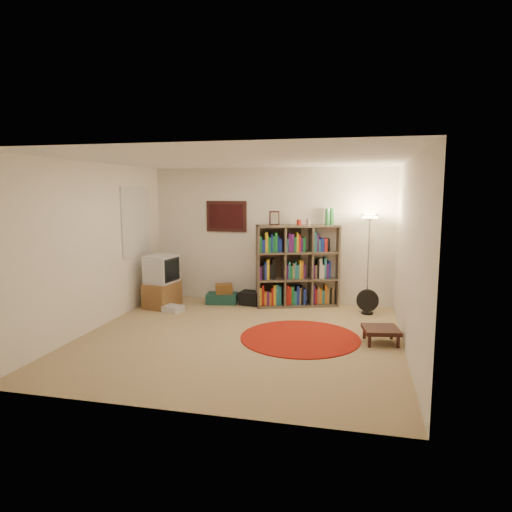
{
  "coord_description": "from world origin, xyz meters",
  "views": [
    {
      "loc": [
        1.63,
        -6.06,
        2.08
      ],
      "look_at": [
        0.1,
        0.6,
        1.1
      ],
      "focal_mm": 32.0,
      "sensor_mm": 36.0,
      "label": 1
    }
  ],
  "objects_px": {
    "floor_fan": "(368,302)",
    "side_table": "(381,330)",
    "bookshelf": "(296,267)",
    "floor_lamp": "(369,231)",
    "tv_stand": "(162,282)",
    "suitcase": "(222,298)"
  },
  "relations": [
    {
      "from": "floor_fan",
      "to": "side_table",
      "type": "distance_m",
      "value": 1.5
    },
    {
      "from": "bookshelf",
      "to": "floor_lamp",
      "type": "bearing_deg",
      "value": -27.2
    },
    {
      "from": "floor_fan",
      "to": "tv_stand",
      "type": "distance_m",
      "value": 3.63
    },
    {
      "from": "floor_lamp",
      "to": "bookshelf",
      "type": "bearing_deg",
      "value": 171.45
    },
    {
      "from": "floor_fan",
      "to": "tv_stand",
      "type": "relative_size",
      "value": 0.46
    },
    {
      "from": "floor_lamp",
      "to": "floor_fan",
      "type": "xyz_separation_m",
      "value": [
        0.01,
        -0.14,
        -1.19
      ]
    },
    {
      "from": "floor_lamp",
      "to": "suitcase",
      "type": "height_order",
      "value": "floor_lamp"
    },
    {
      "from": "floor_lamp",
      "to": "floor_fan",
      "type": "relative_size",
      "value": 3.96
    },
    {
      "from": "floor_lamp",
      "to": "side_table",
      "type": "xyz_separation_m",
      "value": [
        0.17,
        -1.63,
        -1.22
      ]
    },
    {
      "from": "bookshelf",
      "to": "side_table",
      "type": "height_order",
      "value": "bookshelf"
    },
    {
      "from": "bookshelf",
      "to": "suitcase",
      "type": "xyz_separation_m",
      "value": [
        -1.36,
        -0.15,
        -0.62
      ]
    },
    {
      "from": "floor_lamp",
      "to": "suitcase",
      "type": "xyz_separation_m",
      "value": [
        -2.63,
        0.04,
        -1.31
      ]
    },
    {
      "from": "floor_fan",
      "to": "floor_lamp",
      "type": "bearing_deg",
      "value": 96.44
    },
    {
      "from": "floor_lamp",
      "to": "tv_stand",
      "type": "distance_m",
      "value": 3.75
    },
    {
      "from": "floor_fan",
      "to": "side_table",
      "type": "bearing_deg",
      "value": -81.01
    },
    {
      "from": "bookshelf",
      "to": "tv_stand",
      "type": "relative_size",
      "value": 1.89
    },
    {
      "from": "bookshelf",
      "to": "floor_lamp",
      "type": "height_order",
      "value": "bookshelf"
    },
    {
      "from": "bookshelf",
      "to": "tv_stand",
      "type": "xyz_separation_m",
      "value": [
        -2.33,
        -0.64,
        -0.26
      ]
    },
    {
      "from": "floor_lamp",
      "to": "suitcase",
      "type": "bearing_deg",
      "value": 179.04
    },
    {
      "from": "floor_lamp",
      "to": "floor_fan",
      "type": "bearing_deg",
      "value": -86.29
    },
    {
      "from": "suitcase",
      "to": "side_table",
      "type": "bearing_deg",
      "value": -39.12
    },
    {
      "from": "floor_lamp",
      "to": "side_table",
      "type": "bearing_deg",
      "value": -83.95
    }
  ]
}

